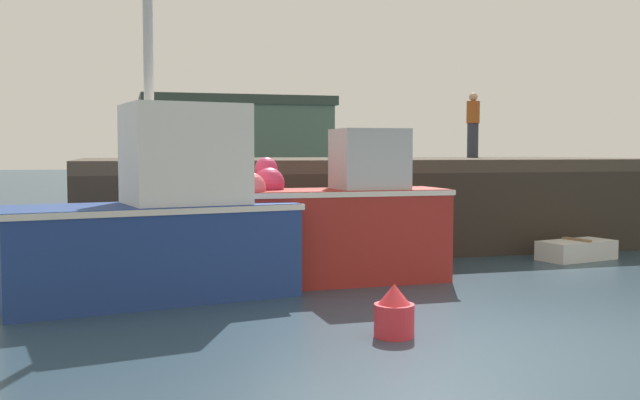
# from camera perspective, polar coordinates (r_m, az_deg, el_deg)

# --- Properties ---
(ground) EXTENTS (120.00, 160.00, 0.10)m
(ground) POSITION_cam_1_polar(r_m,az_deg,el_deg) (8.65, 14.62, -10.39)
(ground) COLOR #283D4C
(pier) EXTENTS (12.85, 6.31, 1.89)m
(pier) POSITION_cam_1_polar(r_m,az_deg,el_deg) (16.29, 4.58, 2.02)
(pier) COLOR #473D33
(pier) RESTS_ON ground
(fishing_boat_near_left) EXTENTS (4.22, 2.30, 5.00)m
(fishing_boat_near_left) POSITION_cam_1_polar(r_m,az_deg,el_deg) (10.41, -12.41, -1.83)
(fishing_boat_near_left) COLOR navy
(fishing_boat_near_left) RESTS_ON ground
(fishing_boat_near_right) EXTENTS (3.46, 1.24, 2.41)m
(fishing_boat_near_right) POSITION_cam_1_polar(r_m,az_deg,el_deg) (11.45, 1.85, -1.59)
(fishing_boat_near_right) COLOR maroon
(fishing_boat_near_right) RESTS_ON ground
(rowboat) EXTENTS (1.60, 1.04, 0.41)m
(rowboat) POSITION_cam_1_polar(r_m,az_deg,el_deg) (14.70, 19.42, -3.71)
(rowboat) COLOR silver
(rowboat) RESTS_ON ground
(dockworker) EXTENTS (0.34, 0.34, 1.69)m
(dockworker) POSITION_cam_1_polar(r_m,az_deg,el_deg) (19.49, 11.87, 5.76)
(dockworker) COLOR #2D3342
(dockworker) RESTS_ON pier
(warehouse) EXTENTS (10.34, 4.49, 5.03)m
(warehouse) POSITION_cam_1_polar(r_m,az_deg,el_deg) (40.39, -6.51, 4.48)
(warehouse) COLOR #4C6656
(warehouse) RESTS_ON ground
(mooring_buoy_foreground) EXTENTS (0.45, 0.45, 0.59)m
(mooring_buoy_foreground) POSITION_cam_1_polar(r_m,az_deg,el_deg) (8.21, 5.82, -8.78)
(mooring_buoy_foreground) COLOR red
(mooring_buoy_foreground) RESTS_ON ground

